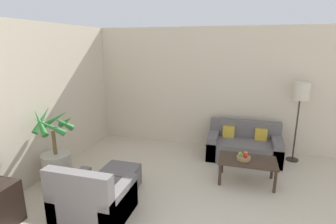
# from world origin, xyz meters

# --- Properties ---
(wall_back) EXTENTS (8.02, 0.06, 2.70)m
(wall_back) POSITION_xyz_m (0.00, 5.73, 1.35)
(wall_back) COLOR beige
(wall_back) RESTS_ON ground_plane
(wall_left) EXTENTS (0.06, 7.30, 2.70)m
(wall_left) POSITION_xyz_m (-3.24, 2.85, 1.35)
(wall_left) COLOR beige
(wall_left) RESTS_ON ground_plane
(potted_palm) EXTENTS (0.70, 0.72, 1.35)m
(potted_palm) POSITION_xyz_m (-2.82, 3.24, 0.44)
(potted_palm) COLOR #ADA393
(potted_palm) RESTS_ON ground_plane
(sofa_loveseat) EXTENTS (1.47, 0.77, 0.75)m
(sofa_loveseat) POSITION_xyz_m (0.22, 5.21, 0.26)
(sofa_loveseat) COLOR #605B5B
(sofa_loveseat) RESTS_ON ground_plane
(floor_lamp) EXTENTS (0.33, 0.33, 1.63)m
(floor_lamp) POSITION_xyz_m (1.21, 5.36, 1.38)
(floor_lamp) COLOR #2D2823
(floor_lamp) RESTS_ON ground_plane
(coffee_table) EXTENTS (0.96, 0.57, 0.41)m
(coffee_table) POSITION_xyz_m (0.28, 4.19, 0.36)
(coffee_table) COLOR #38281E
(coffee_table) RESTS_ON ground_plane
(fruit_bowl) EXTENTS (0.23, 0.23, 0.06)m
(fruit_bowl) POSITION_xyz_m (0.21, 4.18, 0.44)
(fruit_bowl) COLOR #997A4C
(fruit_bowl) RESTS_ON coffee_table
(apple_red) EXTENTS (0.08, 0.08, 0.08)m
(apple_red) POSITION_xyz_m (0.24, 4.14, 0.51)
(apple_red) COLOR red
(apple_red) RESTS_ON fruit_bowl
(apple_green) EXTENTS (0.07, 0.07, 0.07)m
(apple_green) POSITION_xyz_m (0.15, 4.19, 0.51)
(apple_green) COLOR olive
(apple_green) RESTS_ON fruit_bowl
(orange_fruit) EXTENTS (0.07, 0.07, 0.07)m
(orange_fruit) POSITION_xyz_m (0.24, 4.24, 0.51)
(orange_fruit) COLOR orange
(orange_fruit) RESTS_ON fruit_bowl
(armchair) EXTENTS (0.91, 0.85, 0.85)m
(armchair) POSITION_xyz_m (-1.74, 2.59, 0.27)
(armchair) COLOR #605B5B
(armchair) RESTS_ON ground_plane
(ottoman) EXTENTS (0.56, 0.51, 0.37)m
(ottoman) POSITION_xyz_m (-1.73, 3.40, 0.18)
(ottoman) COLOR #605B5B
(ottoman) RESTS_ON ground_plane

